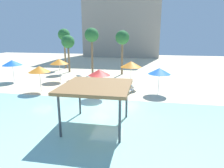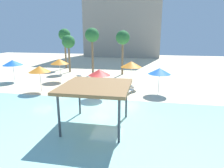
% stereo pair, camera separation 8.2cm
% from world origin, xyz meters
% --- Properties ---
extents(ground_plane, '(80.00, 80.00, 0.00)m').
position_xyz_m(ground_plane, '(0.00, 0.00, 0.00)').
color(ground_plane, beige).
extents(lagoon_water, '(44.00, 13.50, 0.04)m').
position_xyz_m(lagoon_water, '(0.00, -5.25, 0.02)').
color(lagoon_water, '#99D1C6').
rests_on(lagoon_water, ground).
extents(shade_pavilion, '(4.00, 4.00, 2.67)m').
position_xyz_m(shade_pavilion, '(0.08, -3.64, 2.50)').
color(shade_pavilion, '#42474C').
rests_on(shade_pavilion, ground).
extents(beach_umbrella_blue_0, '(2.28, 2.28, 2.59)m').
position_xyz_m(beach_umbrella_blue_0, '(-12.75, 6.18, 2.28)').
color(beach_umbrella_blue_0, silver).
rests_on(beach_umbrella_blue_0, ground).
extents(beach_umbrella_red_1, '(1.94, 1.94, 2.57)m').
position_xyz_m(beach_umbrella_red_1, '(-1.12, 2.03, 2.30)').
color(beach_umbrella_red_1, silver).
rests_on(beach_umbrella_red_1, ground).
extents(beach_umbrella_orange_3, '(2.23, 2.23, 2.80)m').
position_xyz_m(beach_umbrella_orange_3, '(1.35, 6.04, 2.49)').
color(beach_umbrella_orange_3, silver).
rests_on(beach_umbrella_orange_3, ground).
extents(beach_umbrella_orange_5, '(2.09, 2.09, 2.55)m').
position_xyz_m(beach_umbrella_orange_5, '(-7.33, 2.83, 2.25)').
color(beach_umbrella_orange_5, silver).
rests_on(beach_umbrella_orange_5, ground).
extents(beach_umbrella_blue_6, '(2.11, 2.11, 2.50)m').
position_xyz_m(beach_umbrella_blue_6, '(4.16, 4.14, 2.20)').
color(beach_umbrella_blue_6, silver).
rests_on(beach_umbrella_blue_6, ground).
extents(beach_umbrella_orange_7, '(2.17, 2.17, 2.68)m').
position_xyz_m(beach_umbrella_orange_7, '(-7.35, 7.39, 2.38)').
color(beach_umbrella_orange_7, silver).
rests_on(beach_umbrella_orange_7, ground).
extents(lounge_chair_0, '(0.86, 1.96, 0.74)m').
position_xyz_m(lounge_chair_0, '(-1.93, 5.31, 0.33)').
color(lounge_chair_0, white).
rests_on(lounge_chair_0, ground).
extents(lounge_chair_1, '(1.15, 1.99, 0.74)m').
position_xyz_m(lounge_chair_1, '(1.30, 3.75, 0.33)').
color(lounge_chair_1, white).
rests_on(lounge_chair_1, ground).
extents(lounge_chair_2, '(0.96, 1.98, 0.74)m').
position_xyz_m(lounge_chair_2, '(-5.24, 7.38, 0.33)').
color(lounge_chair_2, white).
rests_on(lounge_chair_2, ground).
extents(palm_tree_0, '(1.90, 1.90, 6.39)m').
position_xyz_m(palm_tree_0, '(-4.51, 11.78, 5.28)').
color(palm_tree_0, brown).
rests_on(palm_tree_0, ground).
extents(palm_tree_1, '(1.90, 1.90, 5.42)m').
position_xyz_m(palm_tree_1, '(-8.47, 13.08, 4.37)').
color(palm_tree_1, brown).
rests_on(palm_tree_1, ground).
extents(palm_tree_2, '(1.90, 1.90, 6.41)m').
position_xyz_m(palm_tree_2, '(-10.35, 16.11, 5.30)').
color(palm_tree_2, brown).
rests_on(palm_tree_2, ground).
extents(palm_tree_3, '(1.90, 1.90, 6.06)m').
position_xyz_m(palm_tree_3, '(-0.46, 12.73, 4.97)').
color(palm_tree_3, brown).
rests_on(palm_tree_3, ground).
extents(hotel_block_0, '(18.35, 10.48, 21.80)m').
position_xyz_m(hotel_block_0, '(-3.55, 37.61, 10.90)').
color(hotel_block_0, '#9E9384').
rests_on(hotel_block_0, ground).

